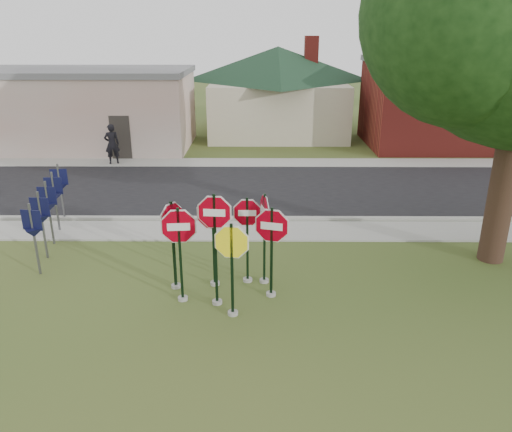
{
  "coord_description": "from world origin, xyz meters",
  "views": [
    {
      "loc": [
        0.88,
        -9.47,
        6.18
      ],
      "look_at": [
        0.81,
        2.0,
        1.87
      ],
      "focal_mm": 35.0,
      "sensor_mm": 36.0,
      "label": 1
    }
  ],
  "objects_px": {
    "stop_sign_center": "(215,234)",
    "stop_sign_yellow": "(232,258)",
    "stop_sign_left": "(180,241)",
    "pedestrian": "(112,144)"
  },
  "relations": [
    {
      "from": "stop_sign_center",
      "to": "stop_sign_yellow",
      "type": "bearing_deg",
      "value": -50.88
    },
    {
      "from": "stop_sign_left",
      "to": "stop_sign_center",
      "type": "bearing_deg",
      "value": -10.87
    },
    {
      "from": "stop_sign_center",
      "to": "pedestrian",
      "type": "distance_m",
      "value": 14.39
    },
    {
      "from": "stop_sign_center",
      "to": "stop_sign_yellow",
      "type": "height_order",
      "value": "stop_sign_center"
    },
    {
      "from": "pedestrian",
      "to": "stop_sign_center",
      "type": "bearing_deg",
      "value": 92.13
    },
    {
      "from": "stop_sign_center",
      "to": "pedestrian",
      "type": "xyz_separation_m",
      "value": [
        -6.05,
        13.03,
        -0.79
      ]
    },
    {
      "from": "stop_sign_center",
      "to": "pedestrian",
      "type": "bearing_deg",
      "value": 114.92
    },
    {
      "from": "stop_sign_center",
      "to": "stop_sign_yellow",
      "type": "distance_m",
      "value": 0.74
    },
    {
      "from": "stop_sign_left",
      "to": "pedestrian",
      "type": "distance_m",
      "value": 13.89
    },
    {
      "from": "stop_sign_yellow",
      "to": "stop_sign_left",
      "type": "distance_m",
      "value": 1.42
    }
  ]
}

